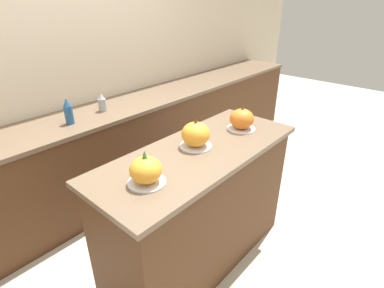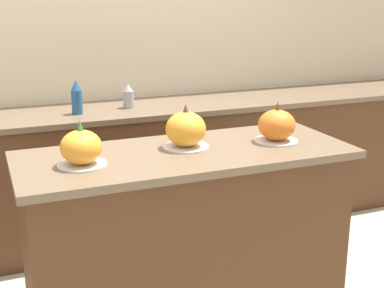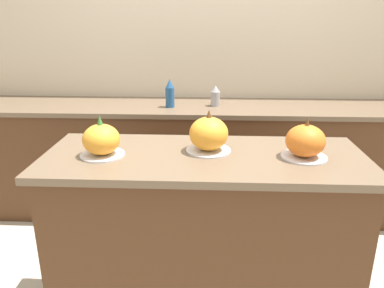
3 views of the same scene
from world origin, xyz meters
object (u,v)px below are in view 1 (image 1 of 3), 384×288
(pumpkin_cake_center, at_px, (196,135))
(bottle_short, at_px, (102,103))
(pumpkin_cake_left, at_px, (146,171))
(bottle_tall, at_px, (68,112))
(pumpkin_cake_right, at_px, (242,119))

(pumpkin_cake_center, distance_m, bottle_short, 1.15)
(pumpkin_cake_left, distance_m, pumpkin_cake_center, 0.50)
(bottle_tall, distance_m, bottle_short, 0.35)
(pumpkin_cake_left, height_order, pumpkin_cake_right, pumpkin_cake_right)
(pumpkin_cake_left, distance_m, pumpkin_cake_right, 0.93)
(bottle_tall, xyz_separation_m, bottle_short, (0.35, 0.06, -0.03))
(pumpkin_cake_right, bearing_deg, bottle_tall, 122.55)
(pumpkin_cake_right, xyz_separation_m, bottle_tall, (-0.74, 1.16, -0.02))
(pumpkin_cake_left, distance_m, bottle_tall, 1.19)
(pumpkin_cake_center, relative_size, bottle_tall, 1.00)
(bottle_short, bearing_deg, pumpkin_cake_center, -92.27)
(bottle_tall, relative_size, bottle_short, 1.35)
(bottle_tall, bearing_deg, pumpkin_cake_right, -57.45)
(pumpkin_cake_left, height_order, bottle_tall, pumpkin_cake_left)
(pumpkin_cake_right, distance_m, bottle_short, 1.28)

